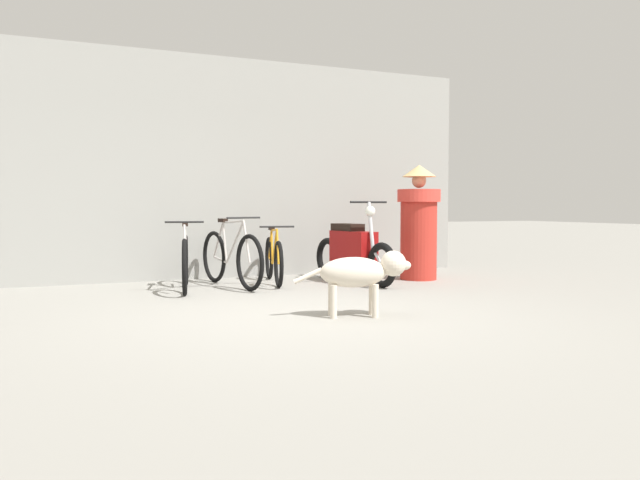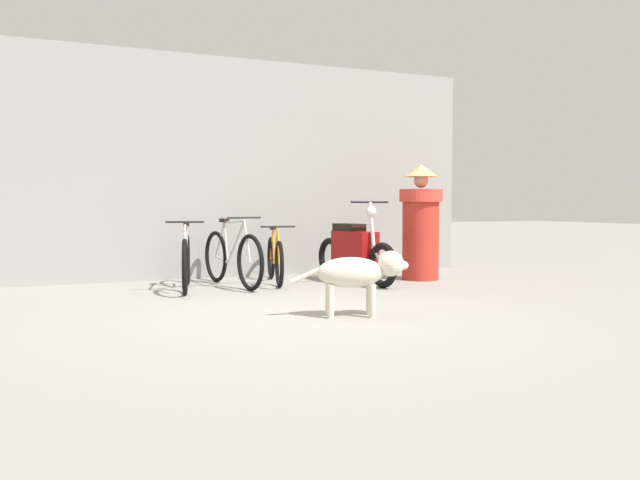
% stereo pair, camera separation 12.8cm
% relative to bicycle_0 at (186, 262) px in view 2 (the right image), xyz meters
% --- Properties ---
extents(ground_plane, '(60.00, 60.00, 0.00)m').
position_rel_bicycle_0_xyz_m(ground_plane, '(0.64, -2.28, -0.36)').
color(ground_plane, gray).
extents(shop_wall_back, '(8.25, 0.20, 3.24)m').
position_rel_bicycle_0_xyz_m(shop_wall_back, '(0.64, 1.22, 1.26)').
color(shop_wall_back, gray).
rests_on(shop_wall_back, ground).
extents(bicycle_0, '(0.50, 1.63, 0.88)m').
position_rel_bicycle_0_xyz_m(bicycle_0, '(0.00, 0.00, 0.00)').
color(bicycle_0, black).
rests_on(bicycle_0, ground).
extents(bicycle_1, '(0.47, 1.80, 0.93)m').
position_rel_bicycle_0_xyz_m(bicycle_1, '(0.62, 0.12, 0.02)').
color(bicycle_1, black).
rests_on(bicycle_1, ground).
extents(bicycle_2, '(0.50, 1.60, 0.80)m').
position_rel_bicycle_0_xyz_m(bicycle_2, '(1.26, 0.24, -0.03)').
color(bicycle_2, black).
rests_on(bicycle_2, ground).
extents(motorcycle, '(0.58, 1.94, 1.13)m').
position_rel_bicycle_0_xyz_m(motorcycle, '(2.30, -0.14, 0.09)').
color(motorcycle, black).
rests_on(motorcycle, ground).
extents(stray_dog, '(1.11, 0.51, 0.63)m').
position_rel_bicycle_0_xyz_m(stray_dog, '(1.17, -2.57, 0.07)').
color(stray_dog, beige).
rests_on(stray_dog, ground).
extents(person_in_robes, '(0.86, 0.86, 1.65)m').
position_rel_bicycle_0_xyz_m(person_in_robes, '(3.33, -0.19, 0.47)').
color(person_in_robes, '#B72D23').
rests_on(person_in_robes, ground).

